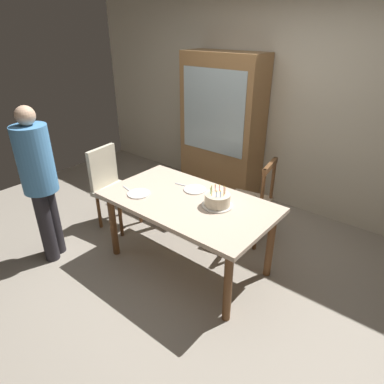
{
  "coord_description": "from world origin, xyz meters",
  "views": [
    {
      "loc": [
        1.75,
        -2.09,
        2.2
      ],
      "look_at": [
        0.05,
        0.0,
        0.83
      ],
      "focal_mm": 31.18,
      "sensor_mm": 36.0,
      "label": 1
    }
  ],
  "objects_px": {
    "chair_spindle_back": "(250,202)",
    "person_celebrant": "(39,178)",
    "plate_near_celebrant": "(139,194)",
    "birthday_cake": "(217,200)",
    "china_cabinet": "(222,127)",
    "chair_upholstered": "(111,183)",
    "plate_far_side": "(195,189)",
    "dining_table": "(188,208)"
  },
  "relations": [
    {
      "from": "person_celebrant",
      "to": "birthday_cake",
      "type": "bearing_deg",
      "value": 30.58
    },
    {
      "from": "dining_table",
      "to": "person_celebrant",
      "type": "bearing_deg",
      "value": -146.59
    },
    {
      "from": "dining_table",
      "to": "plate_far_side",
      "type": "bearing_deg",
      "value": 111.43
    },
    {
      "from": "china_cabinet",
      "to": "person_celebrant",
      "type": "bearing_deg",
      "value": -101.55
    },
    {
      "from": "plate_near_celebrant",
      "to": "person_celebrant",
      "type": "distance_m",
      "value": 0.95
    },
    {
      "from": "plate_near_celebrant",
      "to": "china_cabinet",
      "type": "xyz_separation_m",
      "value": [
        -0.26,
        1.76,
        0.21
      ]
    },
    {
      "from": "plate_far_side",
      "to": "chair_upholstered",
      "type": "relative_size",
      "value": 0.23
    },
    {
      "from": "china_cabinet",
      "to": "plate_near_celebrant",
      "type": "bearing_deg",
      "value": -81.58
    },
    {
      "from": "plate_near_celebrant",
      "to": "chair_spindle_back",
      "type": "relative_size",
      "value": 0.23
    },
    {
      "from": "plate_near_celebrant",
      "to": "chair_upholstered",
      "type": "bearing_deg",
      "value": 162.24
    },
    {
      "from": "person_celebrant",
      "to": "chair_spindle_back",
      "type": "bearing_deg",
      "value": 47.77
    },
    {
      "from": "dining_table",
      "to": "birthday_cake",
      "type": "xyz_separation_m",
      "value": [
        0.28,
        0.08,
        0.15
      ]
    },
    {
      "from": "dining_table",
      "to": "china_cabinet",
      "type": "bearing_deg",
      "value": 114.31
    },
    {
      "from": "plate_near_celebrant",
      "to": "person_celebrant",
      "type": "relative_size",
      "value": 0.14
    },
    {
      "from": "birthday_cake",
      "to": "plate_near_celebrant",
      "type": "height_order",
      "value": "birthday_cake"
    },
    {
      "from": "birthday_cake",
      "to": "person_celebrant",
      "type": "bearing_deg",
      "value": -149.42
    },
    {
      "from": "plate_near_celebrant",
      "to": "china_cabinet",
      "type": "distance_m",
      "value": 1.79
    },
    {
      "from": "dining_table",
      "to": "china_cabinet",
      "type": "distance_m",
      "value": 1.74
    },
    {
      "from": "chair_spindle_back",
      "to": "plate_far_side",
      "type": "bearing_deg",
      "value": -118.71
    },
    {
      "from": "chair_upholstered",
      "to": "person_celebrant",
      "type": "bearing_deg",
      "value": -89.15
    },
    {
      "from": "dining_table",
      "to": "plate_near_celebrant",
      "type": "distance_m",
      "value": 0.5
    },
    {
      "from": "plate_near_celebrant",
      "to": "plate_far_side",
      "type": "distance_m",
      "value": 0.55
    },
    {
      "from": "chair_spindle_back",
      "to": "person_celebrant",
      "type": "distance_m",
      "value": 2.15
    },
    {
      "from": "plate_far_side",
      "to": "chair_spindle_back",
      "type": "bearing_deg",
      "value": 61.29
    },
    {
      "from": "dining_table",
      "to": "plate_far_side",
      "type": "xyz_separation_m",
      "value": [
        -0.08,
        0.21,
        0.1
      ]
    },
    {
      "from": "chair_upholstered",
      "to": "birthday_cake",
      "type": "bearing_deg",
      "value": 1.81
    },
    {
      "from": "person_celebrant",
      "to": "china_cabinet",
      "type": "distance_m",
      "value": 2.39
    },
    {
      "from": "birthday_cake",
      "to": "plate_far_side",
      "type": "bearing_deg",
      "value": 160.93
    },
    {
      "from": "plate_far_side",
      "to": "chair_spindle_back",
      "type": "height_order",
      "value": "chair_spindle_back"
    },
    {
      "from": "birthday_cake",
      "to": "chair_spindle_back",
      "type": "distance_m",
      "value": 0.78
    },
    {
      "from": "plate_near_celebrant",
      "to": "person_celebrant",
      "type": "height_order",
      "value": "person_celebrant"
    },
    {
      "from": "birthday_cake",
      "to": "chair_spindle_back",
      "type": "xyz_separation_m",
      "value": [
        -0.04,
        0.7,
        -0.33
      ]
    },
    {
      "from": "plate_near_celebrant",
      "to": "person_celebrant",
      "type": "bearing_deg",
      "value": -142.15
    },
    {
      "from": "chair_spindle_back",
      "to": "birthday_cake",
      "type": "bearing_deg",
      "value": -86.68
    },
    {
      "from": "dining_table",
      "to": "plate_far_side",
      "type": "distance_m",
      "value": 0.24
    },
    {
      "from": "dining_table",
      "to": "chair_upholstered",
      "type": "relative_size",
      "value": 1.69
    },
    {
      "from": "birthday_cake",
      "to": "chair_upholstered",
      "type": "relative_size",
      "value": 0.29
    },
    {
      "from": "birthday_cake",
      "to": "china_cabinet",
      "type": "xyz_separation_m",
      "value": [
        -0.98,
        1.48,
        0.16
      ]
    },
    {
      "from": "plate_near_celebrant",
      "to": "chair_spindle_back",
      "type": "distance_m",
      "value": 1.23
    },
    {
      "from": "chair_spindle_back",
      "to": "dining_table",
      "type": "bearing_deg",
      "value": -106.75
    },
    {
      "from": "chair_spindle_back",
      "to": "person_celebrant",
      "type": "relative_size",
      "value": 0.6
    },
    {
      "from": "dining_table",
      "to": "chair_upholstered",
      "type": "xyz_separation_m",
      "value": [
        -1.19,
        0.04,
        -0.11
      ]
    }
  ]
}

